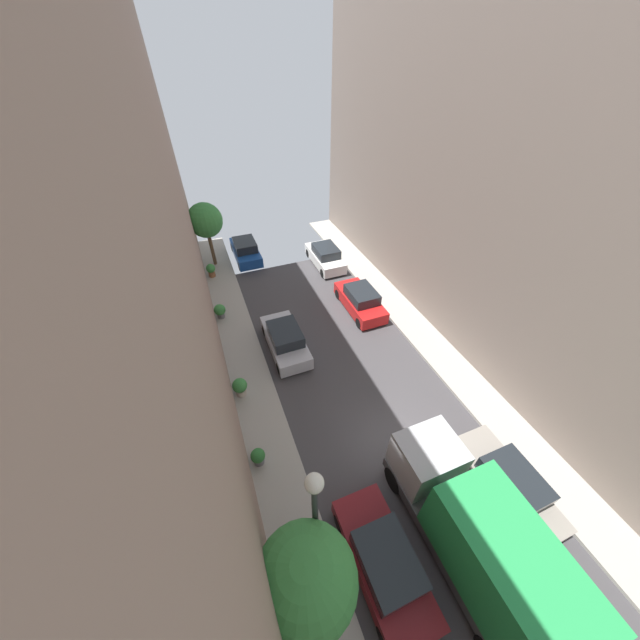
# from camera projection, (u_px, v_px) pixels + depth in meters

# --- Properties ---
(ground) EXTENTS (32.00, 32.00, 0.00)m
(ground) POSITION_uv_depth(u_px,v_px,m) (398.00, 449.00, 13.75)
(ground) COLOR #423F42
(sidewalk_left) EXTENTS (2.00, 44.00, 0.15)m
(sidewalk_left) POSITION_uv_depth(u_px,v_px,m) (284.00, 494.00, 12.32)
(sidewalk_left) COLOR #A8A399
(sidewalk_left) RESTS_ON ground
(sidewalk_right) EXTENTS (2.00, 44.00, 0.15)m
(sidewalk_right) POSITION_uv_depth(u_px,v_px,m) (492.00, 411.00, 15.08)
(sidewalk_right) COLOR #A8A399
(sidewalk_right) RESTS_ON ground
(building_left) EXTENTS (6.00, 44.00, 16.36)m
(building_left) POSITION_uv_depth(u_px,v_px,m) (41.00, 399.00, 5.91)
(building_left) COLOR gray
(building_left) RESTS_ON ground
(parked_car_left_1) EXTENTS (1.78, 4.20, 1.57)m
(parked_car_left_1) POSITION_uv_depth(u_px,v_px,m) (384.00, 562.00, 10.19)
(parked_car_left_1) COLOR maroon
(parked_car_left_1) RESTS_ON ground
(parked_car_left_2) EXTENTS (1.78, 4.20, 1.57)m
(parked_car_left_2) POSITION_uv_depth(u_px,v_px,m) (285.00, 340.00, 17.71)
(parked_car_left_2) COLOR silver
(parked_car_left_2) RESTS_ON ground
(parked_car_left_3) EXTENTS (1.78, 4.20, 1.57)m
(parked_car_left_3) POSITION_uv_depth(u_px,v_px,m) (246.00, 250.00, 25.16)
(parked_car_left_3) COLOR #194799
(parked_car_left_3) RESTS_ON ground
(parked_car_right_1) EXTENTS (1.78, 4.20, 1.57)m
(parked_car_right_1) POSITION_uv_depth(u_px,v_px,m) (507.00, 484.00, 11.98)
(parked_car_right_1) COLOR gray
(parked_car_right_1) RESTS_ON ground
(parked_car_right_2) EXTENTS (1.78, 4.20, 1.57)m
(parked_car_right_2) POSITION_uv_depth(u_px,v_px,m) (360.00, 300.00, 20.37)
(parked_car_right_2) COLOR red
(parked_car_right_2) RESTS_ON ground
(parked_car_right_3) EXTENTS (1.78, 4.20, 1.57)m
(parked_car_right_3) POSITION_uv_depth(u_px,v_px,m) (325.00, 256.00, 24.47)
(parked_car_right_3) COLOR white
(parked_car_right_3) RESTS_ON ground
(delivery_truck) EXTENTS (2.26, 6.60, 3.38)m
(delivery_truck) POSITION_uv_depth(u_px,v_px,m) (478.00, 537.00, 9.79)
(delivery_truck) COLOR #4C4C51
(delivery_truck) RESTS_ON ground
(street_tree_0) EXTENTS (2.38, 2.38, 4.65)m
(street_tree_0) POSITION_uv_depth(u_px,v_px,m) (205.00, 221.00, 22.52)
(street_tree_0) COLOR brown
(street_tree_0) RESTS_ON sidewalk_left
(street_tree_2) EXTENTS (2.44, 2.44, 4.77)m
(street_tree_2) POSITION_uv_depth(u_px,v_px,m) (306.00, 580.00, 7.52)
(street_tree_2) COLOR brown
(street_tree_2) RESTS_ON sidewalk_left
(potted_plant_1) EXTENTS (0.58, 0.58, 0.82)m
(potted_plant_1) POSITION_uv_depth(u_px,v_px,m) (258.00, 457.00, 12.88)
(potted_plant_1) COLOR slate
(potted_plant_1) RESTS_ON sidewalk_left
(potted_plant_3) EXTENTS (0.70, 0.70, 0.96)m
(potted_plant_3) POSITION_uv_depth(u_px,v_px,m) (240.00, 387.00, 15.38)
(potted_plant_3) COLOR #B2A899
(potted_plant_3) RESTS_ON sidewalk_left
(potted_plant_4) EXTENTS (0.64, 0.64, 0.97)m
(potted_plant_4) POSITION_uv_depth(u_px,v_px,m) (211.00, 270.00, 23.11)
(potted_plant_4) COLOR brown
(potted_plant_4) RESTS_ON sidewalk_left
(potted_plant_5) EXTENTS (0.69, 0.69, 0.92)m
(potted_plant_5) POSITION_uv_depth(u_px,v_px,m) (220.00, 311.00, 19.70)
(potted_plant_5) COLOR slate
(potted_plant_5) RESTS_ON sidewalk_left
(lamp_post) EXTENTS (0.44, 0.44, 6.03)m
(lamp_post) POSITION_uv_depth(u_px,v_px,m) (315.00, 515.00, 8.17)
(lamp_post) COLOR #333338
(lamp_post) RESTS_ON sidewalk_left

